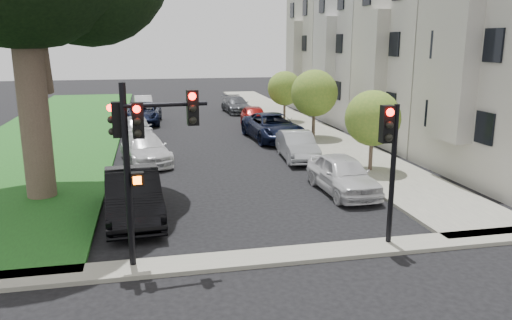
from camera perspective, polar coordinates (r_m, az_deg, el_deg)
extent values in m
plane|color=black|center=(11.84, 5.25, -15.06)|extent=(140.00, 140.00, 0.00)
cube|color=#1F4B1B|center=(34.86, -21.54, 3.25)|extent=(8.00, 44.00, 0.12)
cube|color=gray|center=(35.78, 4.22, 4.38)|extent=(3.50, 44.00, 0.12)
cube|color=gray|center=(13.53, 2.71, -10.93)|extent=(60.00, 1.00, 0.12)
cube|color=#AAA69F|center=(21.50, 21.66, 9.45)|extent=(0.70, 2.20, 5.50)
cube|color=black|center=(21.64, 22.57, 12.05)|extent=(0.08, 3.60, 6.00)
cube|color=gray|center=(29.88, 20.02, 11.38)|extent=(7.00, 7.40, 10.00)
cube|color=gray|center=(28.06, 13.13, 10.73)|extent=(0.70, 2.20, 5.50)
cube|color=black|center=(28.17, 13.81, 12.74)|extent=(0.08, 3.60, 6.00)
cube|color=silver|center=(36.47, 13.72, 12.02)|extent=(7.00, 7.40, 10.00)
cube|color=silver|center=(35.00, 7.86, 11.40)|extent=(0.70, 2.20, 5.50)
cube|color=black|center=(35.08, 8.39, 13.03)|extent=(0.08, 3.60, 6.00)
cube|color=#B1AEA2|center=(43.36, 9.36, 12.37)|extent=(7.00, 7.40, 10.00)
cube|color=#B1AEA2|center=(42.13, 4.35, 11.80)|extent=(0.70, 2.20, 5.50)
cube|color=black|center=(42.20, 4.77, 13.15)|extent=(0.08, 3.60, 6.00)
cylinder|color=#4A3B32|center=(19.29, -24.19, 6.59)|extent=(1.03, 1.03, 7.48)
cylinder|color=#4A3B32|center=(22.43, 12.99, 0.76)|extent=(0.17, 0.17, 1.72)
sphere|color=#4A7B26|center=(22.15, 13.20, 4.68)|extent=(2.41, 2.41, 2.41)
cylinder|color=#4A3B32|center=(29.61, 6.59, 4.24)|extent=(0.19, 0.19, 1.94)
sphere|color=#4A7B26|center=(29.39, 6.68, 7.60)|extent=(2.72, 2.72, 2.72)
cylinder|color=#4A3B32|center=(35.79, 3.27, 5.70)|extent=(0.17, 0.17, 1.73)
sphere|color=#4A7B26|center=(35.61, 3.30, 8.18)|extent=(2.42, 2.42, 2.42)
cylinder|color=black|center=(12.57, -14.44, -2.18)|extent=(0.18, 0.18, 4.70)
cylinder|color=black|center=(12.21, -10.24, 6.25)|extent=(1.99, 0.27, 0.11)
cube|color=black|center=(12.26, -13.35, 4.42)|extent=(0.29, 0.26, 0.86)
cube|color=black|center=(12.26, -7.26, 5.95)|extent=(0.29, 0.26, 0.86)
cube|color=black|center=(12.50, -15.61, 4.46)|extent=(0.26, 0.29, 0.86)
sphere|color=#FF0C05|center=(12.08, -13.43, 5.68)|extent=(0.18, 0.18, 0.18)
sphere|color=black|center=(12.17, -13.28, 2.98)|extent=(0.18, 0.18, 0.18)
cube|color=black|center=(12.56, -13.41, -2.13)|extent=(0.33, 0.25, 0.34)
cube|color=#FF5905|center=(12.43, -13.42, -2.28)|extent=(0.20, 0.03, 0.20)
cylinder|color=black|center=(14.18, 15.32, -1.90)|extent=(0.15, 0.15, 4.02)
cube|color=black|center=(13.76, 14.72, 3.99)|extent=(0.32, 0.28, 1.00)
sphere|color=#FF0C05|center=(13.57, 15.10, 5.29)|extent=(0.21, 0.21, 0.21)
imported|color=silver|center=(19.20, 9.88, -1.62)|extent=(1.82, 4.30, 1.45)
imported|color=#999BA0|center=(24.39, 4.74, 1.63)|extent=(1.74, 4.23, 1.36)
imported|color=black|center=(29.20, 1.93, 3.80)|extent=(2.98, 5.75, 1.55)
imported|color=maroon|center=(33.78, -0.22, 4.99)|extent=(2.05, 4.28, 1.41)
imported|color=#3F4247|center=(40.68, -2.28, 6.33)|extent=(2.10, 4.58, 1.30)
imported|color=black|center=(16.59, -13.87, -3.93)|extent=(2.03, 4.98, 1.61)
imported|color=silver|center=(24.29, -12.54, 1.28)|extent=(2.77, 4.91, 1.34)
imported|color=#999BA0|center=(30.25, -13.47, 3.62)|extent=(2.06, 4.22, 1.38)
imported|color=black|center=(35.98, -12.84, 5.23)|extent=(2.78, 5.46, 1.48)
imported|color=silver|center=(42.37, -12.74, 6.29)|extent=(1.60, 3.99, 1.29)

